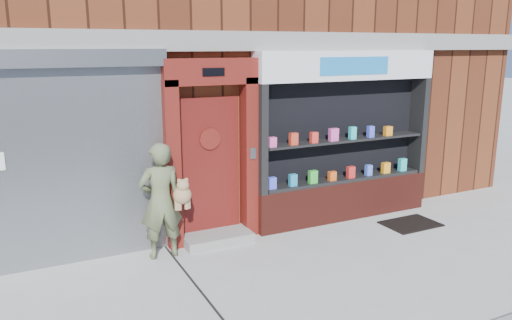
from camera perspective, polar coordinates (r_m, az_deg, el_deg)
ground at (r=7.06m, az=6.64°, el=-13.02°), size 80.00×80.00×0.00m
building at (r=11.87m, az=-9.35°, el=17.23°), size 12.00×8.16×8.00m
shutter_bay at (r=7.38m, az=-21.85°, el=1.36°), size 3.10×0.30×3.04m
red_door_bay at (r=7.85m, az=-5.09°, el=0.95°), size 1.52×0.58×2.90m
pharmacy_bay at (r=9.01m, az=10.03°, el=1.81°), size 3.50×0.41×3.00m
woman at (r=7.43m, az=-10.71°, el=-4.57°), size 0.75×0.46×1.74m
doormat at (r=9.28m, az=17.25°, el=-6.98°), size 0.97×0.68×0.02m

